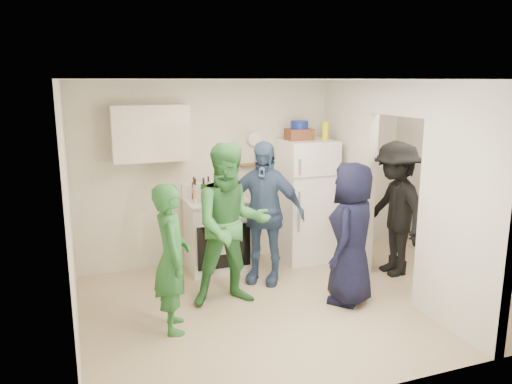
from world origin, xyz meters
TOP-DOWN VIEW (x-y plane):
  - floor at (0.00, 0.00)m, footprint 4.80×4.80m
  - wall_back at (0.00, 1.70)m, footprint 4.80×0.00m
  - wall_front at (0.00, -1.70)m, footprint 4.80×0.00m
  - wall_left at (-2.40, 0.00)m, footprint 0.00×3.40m
  - wall_right at (2.40, 0.00)m, footprint 0.00×3.40m
  - ceiling at (0.00, 0.00)m, footprint 4.80×4.80m
  - partition_pier_back at (1.20, 1.10)m, footprint 0.12×1.20m
  - partition_pier_front at (1.20, -1.10)m, footprint 0.12×1.20m
  - partition_header at (1.20, 0.00)m, footprint 0.12×1.00m
  - stove at (-0.60, 1.37)m, footprint 0.81×0.67m
  - upper_cabinet at (-1.40, 1.52)m, footprint 0.95×0.34m
  - fridge at (0.69, 1.34)m, footprint 0.70×0.68m
  - wicker_basket at (0.59, 1.39)m, footprint 0.35×0.25m
  - blue_bowl at (0.59, 1.39)m, footprint 0.24×0.24m
  - yellow_cup_stack_top at (0.91, 1.24)m, footprint 0.09×0.09m
  - wall_clock at (0.05, 1.68)m, footprint 0.22×0.02m
  - spice_shelf at (0.00, 1.65)m, footprint 0.35×0.08m
  - nook_window at (2.38, 0.20)m, footprint 0.03×0.70m
  - nook_window_frame at (2.36, 0.20)m, footprint 0.04×0.76m
  - nook_valance at (2.34, 0.20)m, footprint 0.04×0.82m
  - yellow_cup_stack_stove at (-0.72, 1.15)m, footprint 0.09×0.09m
  - red_cup at (-0.38, 1.17)m, footprint 0.09×0.09m
  - person_green_left at (-1.48, -0.10)m, footprint 0.42×0.59m
  - person_green_center at (-0.74, 0.29)m, footprint 0.94×0.76m
  - person_denim at (-0.17, 0.77)m, footprint 1.10×0.98m
  - person_navy at (0.54, -0.14)m, footprint 0.93×0.92m
  - person_nook at (1.52, 0.42)m, footprint 0.72×1.17m
  - bottle_a at (-0.87, 1.49)m, footprint 0.06×0.06m
  - bottle_b at (-0.79, 1.28)m, footprint 0.08×0.08m
  - bottle_c at (-0.67, 1.50)m, footprint 0.07×0.07m
  - bottle_d at (-0.58, 1.33)m, footprint 0.07×0.07m
  - bottle_e at (-0.51, 1.57)m, footprint 0.06×0.06m
  - bottle_f at (-0.43, 1.40)m, footprint 0.06×0.06m
  - bottle_g at (-0.36, 1.49)m, footprint 0.06×0.06m
  - bottle_h at (-0.91, 1.24)m, footprint 0.06×0.06m
  - bottle_i at (-0.57, 1.46)m, footprint 0.06×0.06m

SIDE VIEW (x-z plane):
  - floor at x=0.00m, z-range 0.00..0.00m
  - stove at x=-0.60m, z-range 0.00..0.96m
  - person_green_left at x=-1.48m, z-range 0.00..1.52m
  - person_navy at x=0.54m, z-range 0.00..1.62m
  - fridge at x=0.69m, z-range 0.00..1.70m
  - person_nook at x=1.52m, z-range 0.00..1.75m
  - person_denim at x=-0.17m, z-range 0.00..1.79m
  - person_green_center at x=-0.74m, z-range 0.00..1.84m
  - red_cup at x=-0.38m, z-range 0.96..1.08m
  - yellow_cup_stack_stove at x=-0.72m, z-range 0.96..1.21m
  - bottle_e at x=-0.51m, z-range 0.96..1.23m
  - bottle_i at x=-0.57m, z-range 0.96..1.23m
  - bottle_g at x=-0.36m, z-range 0.96..1.25m
  - bottle_d at x=-0.58m, z-range 0.96..1.25m
  - bottle_c at x=-0.67m, z-range 0.96..1.25m
  - bottle_a at x=-0.87m, z-range 0.96..1.26m
  - bottle_f at x=-0.43m, z-range 0.96..1.28m
  - bottle_b at x=-0.79m, z-range 0.96..1.28m
  - bottle_h at x=-0.91m, z-range 0.96..1.29m
  - wall_back at x=0.00m, z-range -1.15..3.65m
  - wall_front at x=0.00m, z-range -1.15..3.65m
  - wall_left at x=-2.40m, z-range -0.45..2.95m
  - wall_right at x=2.40m, z-range -0.45..2.95m
  - partition_pier_back at x=1.20m, z-range 0.00..2.50m
  - partition_pier_front at x=1.20m, z-range 0.00..2.50m
  - spice_shelf at x=0.00m, z-range 1.34..1.36m
  - nook_window at x=2.38m, z-range 1.25..2.05m
  - nook_window_frame at x=2.36m, z-range 1.22..2.08m
  - wall_clock at x=0.05m, z-range 1.59..1.81m
  - wicker_basket at x=0.59m, z-range 1.70..1.85m
  - yellow_cup_stack_top at x=0.91m, z-range 1.70..1.95m
  - upper_cabinet at x=-1.40m, z-range 1.50..2.20m
  - blue_bowl at x=0.59m, z-range 1.85..1.96m
  - nook_valance at x=2.34m, z-range 1.91..2.09m
  - partition_header at x=1.20m, z-range 2.10..2.50m
  - ceiling at x=0.00m, z-range 2.50..2.50m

